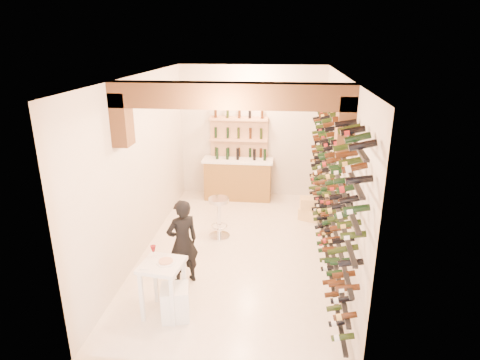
% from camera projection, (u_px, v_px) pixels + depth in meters
% --- Properties ---
extents(ground, '(6.00, 6.00, 0.00)m').
position_uv_depth(ground, '(238.00, 250.00, 7.73)').
color(ground, white).
rests_on(ground, ground).
extents(room_shell, '(3.52, 6.02, 3.21)m').
position_uv_depth(room_shell, '(236.00, 137.00, 6.75)').
color(room_shell, beige).
rests_on(room_shell, ground).
extents(wine_rack, '(0.32, 5.70, 2.56)m').
position_uv_depth(wine_rack, '(326.00, 175.00, 7.07)').
color(wine_rack, black).
rests_on(wine_rack, ground).
extents(back_counter, '(1.70, 0.62, 1.29)m').
position_uv_depth(back_counter, '(238.00, 178.00, 10.07)').
color(back_counter, olive).
rests_on(back_counter, ground).
extents(back_shelving, '(1.40, 0.31, 2.73)m').
position_uv_depth(back_shelving, '(239.00, 150.00, 10.09)').
color(back_shelving, tan).
rests_on(back_shelving, ground).
extents(tasting_table, '(0.64, 0.64, 1.00)m').
position_uv_depth(tasting_table, '(162.00, 272.00, 5.76)').
color(tasting_table, white).
rests_on(tasting_table, ground).
extents(white_stool, '(0.47, 0.47, 0.48)m').
position_uv_depth(white_stool, '(175.00, 302.00, 5.82)').
color(white_stool, white).
rests_on(white_stool, ground).
extents(person, '(0.63, 0.59, 1.44)m').
position_uv_depth(person, '(183.00, 242.00, 6.51)').
color(person, black).
rests_on(person, ground).
extents(chrome_barstool, '(0.43, 0.43, 0.83)m').
position_uv_depth(chrome_barstool, '(219.00, 215.00, 8.10)').
color(chrome_barstool, silver).
rests_on(chrome_barstool, ground).
extents(crate_lower, '(0.51, 0.43, 0.26)m').
position_uv_depth(crate_lower, '(309.00, 214.00, 9.00)').
color(crate_lower, '#E4BC7D').
rests_on(crate_lower, ground).
extents(crate_upper, '(0.44, 0.31, 0.25)m').
position_uv_depth(crate_upper, '(310.00, 203.00, 8.92)').
color(crate_upper, '#E4BC7D').
rests_on(crate_upper, crate_lower).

